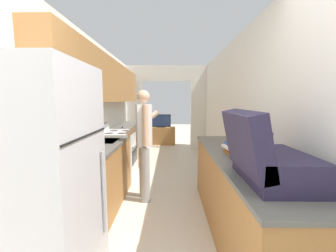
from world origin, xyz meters
name	(u,v)px	position (x,y,z in m)	size (l,w,h in m)	color
wall_left	(92,99)	(-1.12, 2.53, 1.51)	(0.38, 7.76, 2.50)	silver
wall_right	(250,118)	(1.21, 2.08, 1.25)	(0.06, 7.76, 2.50)	silver
wall_far_with_doorway	(166,103)	(0.00, 5.39, 1.42)	(2.76, 0.06, 2.50)	silver
counter_left	(118,155)	(-0.88, 3.06, 0.45)	(0.62, 4.13, 0.90)	#9E6B38
counter_right	(240,195)	(0.88, 1.40, 0.45)	(0.62, 2.41, 0.90)	#9E6B38
refrigerator	(39,188)	(-0.82, 0.63, 0.87)	(0.76, 0.73, 1.74)	#B7B7BC
range_oven	(118,155)	(-0.87, 3.05, 0.45)	(0.66, 0.74, 1.04)	white
person	(144,142)	(-0.27, 2.21, 0.88)	(0.52, 0.44, 1.63)	#9E9E9E
suitcase	(265,158)	(0.80, 0.70, 1.07)	(0.54, 0.64, 0.52)	#231E38
book_stack	(236,148)	(0.85, 1.49, 0.96)	(0.27, 0.31, 0.11)	#C67028
tv_cabinet	(161,136)	(-0.20, 6.14, 0.29)	(0.95, 0.42, 0.59)	#9E6B38
television	(161,121)	(-0.20, 6.09, 0.80)	(0.65, 0.16, 0.44)	black
knife	(123,127)	(-0.92, 3.69, 0.90)	(0.08, 0.34, 0.02)	#B7B7BC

